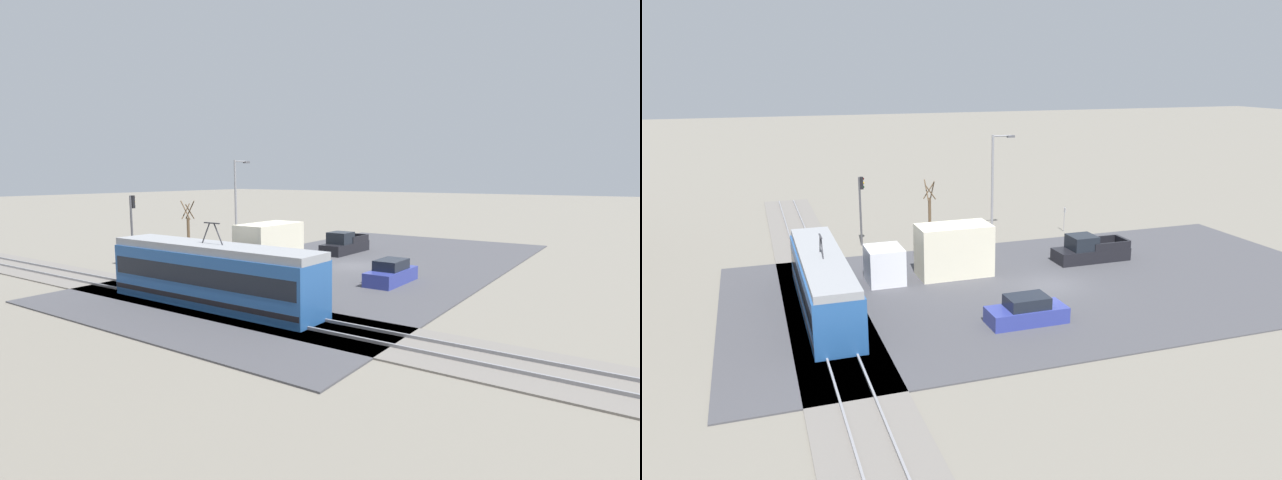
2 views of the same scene
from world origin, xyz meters
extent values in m
plane|color=slate|center=(0.00, 0.00, 0.00)|extent=(320.00, 320.00, 0.00)
cube|color=#424247|center=(0.00, 0.00, 0.04)|extent=(20.66, 39.89, 0.08)
cube|color=slate|center=(0.00, 14.13, 0.04)|extent=(65.88, 4.40, 0.08)
cube|color=gray|center=(0.00, 13.41, 0.15)|extent=(64.57, 0.10, 0.14)
cube|color=gray|center=(0.00, 14.85, 0.15)|extent=(64.57, 0.10, 0.14)
cube|color=#235193|center=(0.33, 14.13, 1.50)|extent=(13.22, 2.56, 2.85)
cube|color=black|center=(0.33, 14.13, 1.84)|extent=(12.83, 2.59, 0.95)
cube|color=black|center=(0.33, 14.13, 0.62)|extent=(13.09, 2.60, 0.27)
cube|color=gray|center=(0.33, 14.13, 3.13)|extent=(13.22, 2.36, 0.41)
cylinder|color=#2D2D33|center=(-0.12, 14.13, 3.88)|extent=(0.66, 0.07, 1.15)
cylinder|color=#2D2D33|center=(0.78, 14.13, 3.88)|extent=(0.66, 0.07, 1.15)
cube|color=#2D2D33|center=(0.33, 14.13, 4.43)|extent=(1.10, 0.08, 0.06)
cube|color=silver|center=(3.93, 9.85, 1.25)|extent=(2.60, 2.28, 2.33)
cube|color=beige|center=(3.93, 5.15, 1.79)|extent=(2.60, 4.85, 3.43)
cube|color=#196B38|center=(5.24, 5.15, 2.14)|extent=(0.02, 2.42, 0.86)
cube|color=black|center=(3.82, -5.17, 0.54)|extent=(2.00, 5.43, 0.92)
cube|color=black|center=(3.82, -4.41, 1.50)|extent=(1.84, 1.85, 0.99)
cube|color=black|center=(4.75, -6.31, 1.27)|extent=(0.12, 2.72, 0.54)
cube|color=black|center=(2.90, -6.31, 1.27)|extent=(0.12, 2.72, 0.54)
cube|color=black|center=(3.82, -7.78, 1.27)|extent=(1.84, 0.22, 0.54)
cube|color=red|center=(4.61, -7.86, 0.81)|extent=(0.14, 0.04, 0.18)
cube|color=navy|center=(-5.11, 4.01, 0.52)|extent=(1.83, 4.35, 0.88)
cube|color=black|center=(-5.11, 4.01, 1.28)|extent=(1.57, 2.26, 0.64)
cylinder|color=#47474C|center=(13.40, 9.64, 2.71)|extent=(0.16, 0.16, 5.43)
cube|color=black|center=(13.40, 9.46, 4.95)|extent=(0.28, 0.22, 0.95)
sphere|color=#390606|center=(13.40, 9.34, 5.27)|extent=(0.18, 0.18, 0.18)
sphere|color=yellow|center=(13.40, 9.34, 4.95)|extent=(0.18, 0.18, 0.18)
sphere|color=black|center=(13.40, 9.34, 4.63)|extent=(0.18, 0.18, 0.18)
cylinder|color=brown|center=(13.68, 3.99, 1.69)|extent=(0.24, 0.24, 3.38)
cylinder|color=brown|center=(13.93, 3.99, 3.91)|extent=(0.09, 0.95, 1.30)
cylinder|color=brown|center=(13.68, 4.24, 4.03)|extent=(1.14, 0.09, 1.57)
cylinder|color=brown|center=(13.43, 3.99, 3.91)|extent=(0.09, 0.95, 1.30)
cylinder|color=brown|center=(13.68, 3.74, 4.03)|extent=(1.14, 0.09, 1.57)
cylinder|color=gray|center=(13.16, -1.24, 4.15)|extent=(0.20, 0.20, 8.29)
cylinder|color=gray|center=(13.16, -2.04, 8.17)|extent=(0.12, 1.60, 0.12)
cube|color=#515156|center=(13.16, -2.79, 8.11)|extent=(0.36, 0.60, 0.18)
cylinder|color=gray|center=(12.17, -7.46, 1.04)|extent=(0.06, 0.06, 2.07)
cube|color=white|center=(12.17, -7.49, 1.85)|extent=(0.32, 0.02, 0.44)
cube|color=red|center=(12.17, -7.50, 1.85)|extent=(0.31, 0.01, 0.10)
camera|label=1|loc=(-18.70, 32.43, 6.89)|focal=28.00mm
camera|label=2|loc=(-33.73, 17.60, 13.35)|focal=35.00mm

